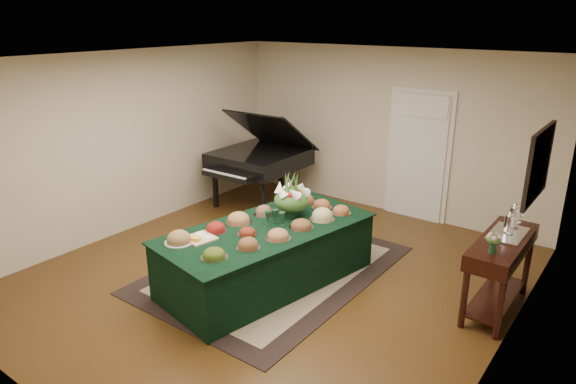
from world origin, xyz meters
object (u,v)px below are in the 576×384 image
Objects in this scene: mahogany_sideboard at (501,255)px; floral_centerpiece at (291,196)px; buffet_table at (267,255)px; grand_piano at (259,158)px.

floral_centerpiece is at bearing -166.87° from mahogany_sideboard.
buffet_table is at bearing -156.96° from mahogany_sideboard.
buffet_table is 2.11× the size of mahogany_sideboard.
buffet_table is 1.69× the size of grand_piano.
floral_centerpiece is 2.52m from mahogany_sideboard.
buffet_table is 6.17× the size of floral_centerpiece.
mahogany_sideboard reaches higher than buffet_table.
grand_piano is (-1.87, 2.11, 0.46)m from buffet_table.
mahogany_sideboard is (2.44, 0.57, -0.33)m from floral_centerpiece.
floral_centerpiece reaches higher than buffet_table.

